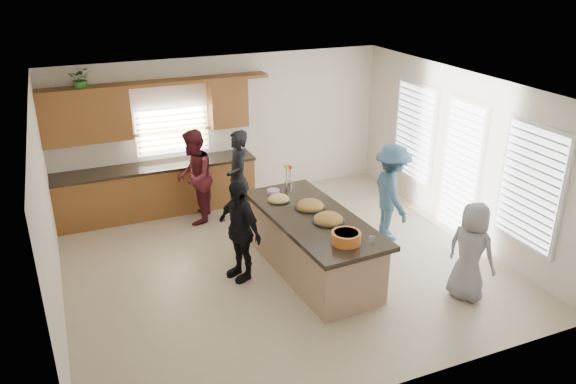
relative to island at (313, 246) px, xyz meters
name	(u,v)px	position (x,y,z in m)	size (l,w,h in m)	color
floor	(283,264)	(-0.34, 0.39, -0.45)	(6.50, 6.50, 0.00)	#C4B192
room_shell	(282,150)	(-0.34, 0.39, 1.45)	(6.52, 6.02, 2.81)	silver
back_cabinetry	(152,167)	(-1.81, 3.12, 0.46)	(4.08, 0.66, 2.46)	brown
right_wall_glazing	(463,160)	(2.88, 0.25, 0.89)	(0.06, 4.00, 2.25)	white
island	(313,246)	(0.00, 0.00, 0.00)	(1.31, 2.77, 0.95)	tan
platter_front	(328,220)	(0.12, -0.25, 0.53)	(0.48, 0.48, 0.19)	black
platter_mid	(310,206)	(0.07, 0.28, 0.53)	(0.47, 0.47, 0.19)	black
platter_back	(279,199)	(-0.27, 0.71, 0.52)	(0.37, 0.37, 0.15)	black
salad_bowl	(346,237)	(0.04, -0.93, 0.58)	(0.40, 0.40, 0.16)	orange
clear_cup	(372,240)	(0.35, -1.07, 0.55)	(0.08, 0.08, 0.10)	white
plate_stack	(273,191)	(-0.23, 1.04, 0.52)	(0.20, 0.20, 0.05)	#AB8CCC
flower_vase	(289,177)	(0.05, 1.08, 0.73)	(0.14, 0.14, 0.42)	silver
potted_plant	(81,79)	(-2.82, 3.21, 2.15)	(0.36, 0.32, 0.41)	#3A8033
woman_left_back	(238,178)	(-0.50, 2.07, 0.42)	(0.63, 0.42, 1.74)	black
woman_left_mid	(194,177)	(-1.19, 2.45, 0.41)	(0.84, 0.65, 1.72)	#5A1B24
woman_left_front	(239,230)	(-1.06, 0.30, 0.33)	(0.92, 0.38, 1.57)	black
woman_right_back	(391,192)	(1.70, 0.53, 0.39)	(1.08, 0.62, 1.68)	#335370
woman_right_front	(471,252)	(1.72, -1.46, 0.27)	(0.71, 0.46, 1.45)	gray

